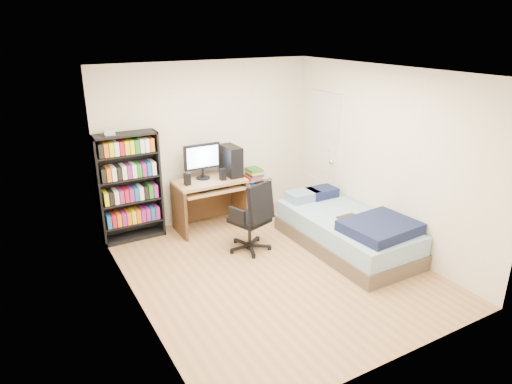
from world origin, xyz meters
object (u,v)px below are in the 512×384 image
media_shelf (129,186)px  bed (347,231)px  office_chair (252,229)px  computer_desk (214,182)px

media_shelf → bed: size_ratio=0.78×
media_shelf → office_chair: (1.34, -1.21, -0.49)m
bed → media_shelf: bearing=144.4°
computer_desk → office_chair: computer_desk is taller
computer_desk → office_chair: size_ratio=1.30×
computer_desk → office_chair: (0.09, -1.02, -0.39)m
computer_desk → office_chair: bearing=-85.0°
office_chair → bed: (1.20, -0.61, -0.06)m
media_shelf → office_chair: size_ratio=1.63×
office_chair → media_shelf: bearing=119.7°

